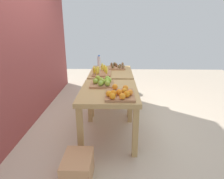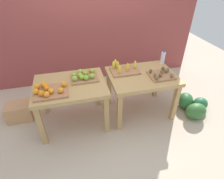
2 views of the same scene
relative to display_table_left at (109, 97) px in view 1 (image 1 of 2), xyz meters
name	(u,v)px [view 1 (image 1 of 2)]	position (x,y,z in m)	size (l,w,h in m)	color
ground_plane	(110,119)	(0.56, 0.00, -0.63)	(8.00, 8.00, 0.00)	#C4B29A
back_wall	(23,31)	(0.56, 1.35, 0.87)	(4.40, 0.12, 3.00)	#93403E
display_table_left	(109,97)	(0.00, 0.00, 0.00)	(1.04, 0.80, 0.74)	tan
display_table_right	(111,77)	(1.12, 0.00, 0.00)	(1.04, 0.80, 0.74)	tan
orange_bin	(120,94)	(-0.27, -0.15, 0.15)	(0.45, 0.36, 0.11)	#AA754E
apple_bin	(103,82)	(0.22, 0.10, 0.15)	(0.40, 0.34, 0.11)	#AA754E
banana_crate	(102,72)	(0.87, 0.17, 0.15)	(0.44, 0.32, 0.17)	#AA754E
kiwi_bin	(117,67)	(1.38, -0.12, 0.14)	(0.36, 0.32, 0.10)	#AA754E
water_bottle	(99,61)	(1.59, 0.27, 0.22)	(0.07, 0.07, 0.24)	silver
watermelon_pile	(122,87)	(2.02, -0.25, -0.50)	(0.57, 0.67, 0.27)	#25643D
cardboard_produce_box	(78,169)	(-0.88, 0.30, -0.48)	(0.40, 0.30, 0.29)	tan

